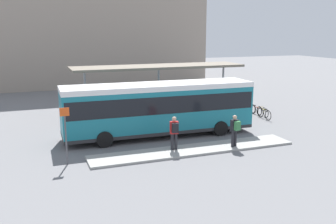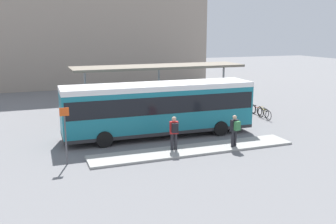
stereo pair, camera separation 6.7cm
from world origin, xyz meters
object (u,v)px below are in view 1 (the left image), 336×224
Objects in this scene: city_bus at (159,106)px; bicycle_black at (264,114)px; bicycle_yellow at (263,112)px; bicycle_red at (256,110)px; pedestrian_companion at (174,131)px; bicycle_white at (250,108)px; pedestrian_waiting at (235,129)px; platform_sign at (66,133)px.

city_bus reaches higher than bicycle_black.
bicycle_black is at bearing 11.30° from city_bus.
bicycle_red is at bearing 10.53° from bicycle_yellow.
city_bus is 7.17× the size of bicycle_yellow.
bicycle_white is at bearing -44.27° from pedestrian_companion.
bicycle_black is 1.14× the size of bicycle_white.
bicycle_white is (-0.10, 1.53, -0.01)m from bicycle_yellow.
pedestrian_waiting is (2.99, -3.88, -0.76)m from city_bus.
platform_sign reaches higher than bicycle_white.
pedestrian_companion is (-0.29, -3.23, -0.73)m from city_bus.
platform_sign is (-14.83, -6.27, 1.20)m from bicycle_red.
bicycle_black is (8.99, 4.80, -0.77)m from pedestrian_companion.
city_bus is at bearing 112.82° from bicycle_white.
bicycle_white is at bearing 25.41° from platform_sign.
pedestrian_companion is 1.12× the size of bicycle_yellow.
bicycle_red is 0.77m from bicycle_white.
bicycle_white is at bearing -51.56° from pedestrian_waiting.
pedestrian_companion is at bearing 65.13° from pedestrian_waiting.
bicycle_yellow is (6.10, 6.21, -0.78)m from pedestrian_waiting.
pedestrian_companion is at bearing -0.52° from platform_sign.
city_bus is 7.50× the size of bicycle_white.
bicycle_white is at bearing -175.40° from bicycle_red.
pedestrian_companion is 0.64× the size of platform_sign.
city_bus is 4.95m from pedestrian_waiting.
pedestrian_companion is 5.55m from platform_sign.
bicycle_red is at bearing 20.04° from city_bus.
city_bus is 3.33m from pedestrian_companion.
city_bus is at bearing 102.46° from bicycle_black.
pedestrian_companion is 11.70m from bicycle_white.
bicycle_white is (-0.02, 0.77, -0.02)m from bicycle_red.
city_bus reaches higher than platform_sign.
platform_sign is (-14.52, -4.75, 1.18)m from bicycle_black.
city_bus reaches higher than pedestrian_companion.
bicycle_black is 15.33m from platform_sign.
bicycle_white is 16.45m from platform_sign.
pedestrian_waiting is 9.24m from bicycle_red.
bicycle_yellow is at bearing -176.49° from bicycle_white.
bicycle_black is 0.63× the size of platform_sign.
bicycle_yellow is 0.58× the size of platform_sign.
platform_sign is at bearing -63.89° from bicycle_red.
bicycle_black is 1.09× the size of bicycle_yellow.
bicycle_yellow is at bearing 15.46° from city_bus.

